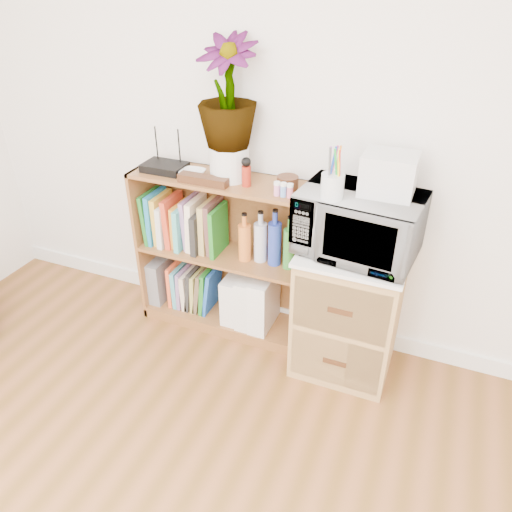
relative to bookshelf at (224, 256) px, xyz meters
The scene contains 21 objects.
skirting_board 0.57m from the bookshelf, 21.80° to the left, with size 4.00×0.02×0.10m, color white.
bookshelf is the anchor object (origin of this frame).
wicker_unit 0.76m from the bookshelf, ahead, with size 0.50×0.45×0.70m, color #9E7542.
microwave 0.85m from the bookshelf, ahead, with size 0.55×0.38×0.31m, color silver.
pen_cup 0.90m from the bookshelf, 16.18° to the right, with size 0.10×0.10×0.11m, color silver.
small_appliance 1.07m from the bookshelf, ahead, with size 0.23×0.20×0.19m, color silver.
router 0.59m from the bookshelf, behind, with size 0.23×0.16×0.04m, color black.
white_bowl 0.51m from the bookshelf, 168.75° to the right, with size 0.13×0.13×0.03m, color silver.
plant_pot 0.56m from the bookshelf, 25.55° to the left, with size 0.20×0.20×0.17m, color silver.
potted_plant 0.91m from the bookshelf, 25.55° to the left, with size 0.30×0.30×0.53m, color #31702D.
trinket_box 0.51m from the bookshelf, 116.25° to the right, with size 0.27×0.07×0.04m, color #33200E.
kokeshi_doll 0.55m from the bookshelf, 13.86° to the right, with size 0.05×0.05×0.10m, color maroon.
wooden_bowl 0.62m from the bookshelf, ahead, with size 0.11×0.11×0.06m, color #3D2210.
paint_jars 0.64m from the bookshelf, 13.42° to the right, with size 0.11×0.04×0.06m, color #DC7A82.
file_box 0.52m from the bookshelf, behind, with size 0.08×0.22×0.28m, color slate.
magazine_holder_left 0.27m from the bookshelf, ahead, with size 0.09×0.23×0.29m, color silver.
magazine_holder_mid 0.30m from the bookshelf, ahead, with size 0.10×0.26×0.32m, color silver.
magazine_holder_right 0.35m from the bookshelf, ahead, with size 0.11×0.27×0.33m, color white.
cookbooks 0.29m from the bookshelf, behind, with size 0.46×0.20×0.31m.
liquor_bottles 0.34m from the bookshelf, ahead, with size 0.39×0.07×0.32m.
lower_books 0.34m from the bookshelf, behind, with size 0.30×0.19×0.30m.
Camera 1 is at (0.75, -0.08, 1.95)m, focal length 35.00 mm.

